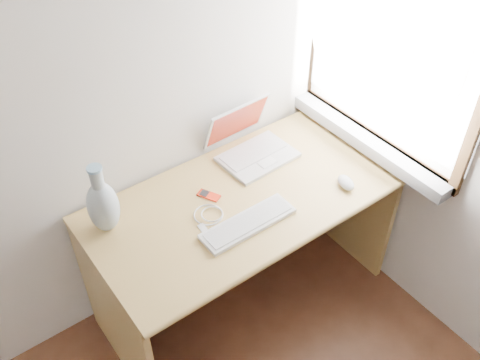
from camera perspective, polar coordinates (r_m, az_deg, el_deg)
window at (r=2.39m, az=15.38°, el=13.66°), size 0.11×0.99×1.10m
desk at (r=2.54m, az=-0.71°, el=-4.13°), size 1.39×0.69×0.73m
laptop at (r=2.54m, az=1.29°, el=3.81°), size 0.36×0.30×0.24m
external_keyboard at (r=2.22m, az=0.86°, el=-4.61°), size 0.42×0.13×0.02m
mouse at (r=2.43m, az=11.23°, el=-0.26°), size 0.09×0.12×0.04m
ipod at (r=2.35m, az=-3.35°, el=-1.65°), size 0.08×0.11×0.01m
cable_coil at (r=2.26m, az=-3.39°, el=-3.71°), size 0.14×0.14×0.01m
remote at (r=2.20m, az=-3.83°, el=-5.34°), size 0.03×0.08×0.01m
vase at (r=2.18m, az=-14.42°, el=-2.59°), size 0.13×0.13×0.33m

